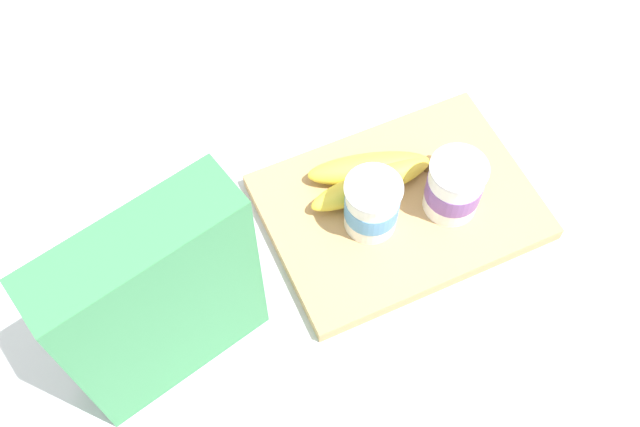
# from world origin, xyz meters

# --- Properties ---
(ground_plane) EXTENTS (2.40, 2.40, 0.00)m
(ground_plane) POSITION_xyz_m (0.00, 0.00, 0.00)
(ground_plane) COLOR silver
(cutting_board) EXTENTS (0.32, 0.23, 0.02)m
(cutting_board) POSITION_xyz_m (0.00, 0.00, 0.01)
(cutting_board) COLOR tan
(cutting_board) RESTS_ON ground_plane
(cereal_box) EXTENTS (0.21, 0.11, 0.26)m
(cereal_box) POSITION_xyz_m (0.31, 0.06, 0.13)
(cereal_box) COLOR #38844C
(cereal_box) RESTS_ON ground_plane
(yogurt_cup_front) EXTENTS (0.07, 0.07, 0.08)m
(yogurt_cup_front) POSITION_xyz_m (-0.05, 0.03, 0.06)
(yogurt_cup_front) COLOR white
(yogurt_cup_front) RESTS_ON cutting_board
(yogurt_cup_back) EXTENTS (0.07, 0.07, 0.08)m
(yogurt_cup_back) POSITION_xyz_m (0.05, 0.01, 0.06)
(yogurt_cup_back) COLOR white
(yogurt_cup_back) RESTS_ON cutting_board
(banana_bunch) EXTENTS (0.17, 0.08, 0.03)m
(banana_bunch) POSITION_xyz_m (0.02, -0.04, 0.04)
(banana_bunch) COLOR yellow
(banana_bunch) RESTS_ON cutting_board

